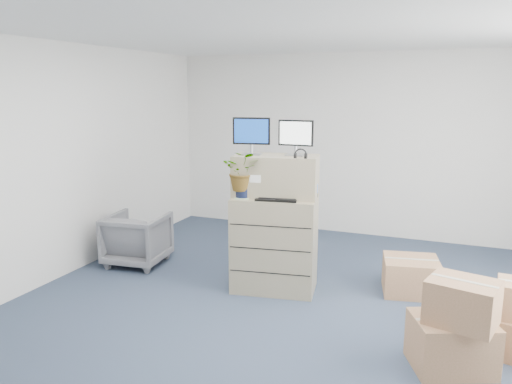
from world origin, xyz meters
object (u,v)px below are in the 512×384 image
(filing_cabinet_lower, at_px, (275,244))
(office_chair, at_px, (137,236))
(keyboard, at_px, (277,199))
(monitor_right, at_px, (296,136))
(potted_plant, at_px, (243,176))
(monitor_left, at_px, (251,134))
(water_bottle, at_px, (282,184))

(filing_cabinet_lower, bearing_deg, office_chair, 167.05)
(keyboard, xyz_separation_m, office_chair, (-2.01, 0.27, -0.72))
(monitor_right, distance_m, keyboard, 0.72)
(filing_cabinet_lower, distance_m, potted_plant, 0.86)
(keyboard, xyz_separation_m, potted_plant, (-0.38, -0.03, 0.23))
(keyboard, bearing_deg, office_chair, 162.24)
(monitor_left, xyz_separation_m, keyboard, (0.35, -0.14, -0.68))
(water_bottle, bearing_deg, filing_cabinet_lower, -144.25)
(filing_cabinet_lower, relative_size, water_bottle, 3.82)
(water_bottle, xyz_separation_m, potted_plant, (-0.38, -0.22, 0.10))
(monitor_left, distance_m, water_bottle, 0.65)
(monitor_left, xyz_separation_m, potted_plant, (-0.03, -0.18, -0.45))
(potted_plant, xyz_separation_m, office_chair, (-1.63, 0.30, -0.95))
(filing_cabinet_lower, xyz_separation_m, keyboard, (0.07, -0.15, 0.55))
(water_bottle, height_order, office_chair, water_bottle)
(monitor_right, relative_size, keyboard, 0.88)
(monitor_left, height_order, keyboard, monitor_left)
(water_bottle, relative_size, office_chair, 0.38)
(monitor_left, bearing_deg, office_chair, 164.48)
(filing_cabinet_lower, bearing_deg, potted_plant, -159.51)
(office_chair, bearing_deg, monitor_right, 172.71)
(filing_cabinet_lower, distance_m, monitor_left, 1.26)
(monitor_right, bearing_deg, keyboard, -116.40)
(filing_cabinet_lower, distance_m, keyboard, 0.57)
(potted_plant, relative_size, office_chair, 0.63)
(monitor_left, distance_m, office_chair, 2.18)
(keyboard, bearing_deg, potted_plant, 174.72)
(filing_cabinet_lower, bearing_deg, monitor_right, 17.84)
(potted_plant, bearing_deg, filing_cabinet_lower, 29.73)
(potted_plant, bearing_deg, keyboard, 4.82)
(monitor_left, relative_size, water_bottle, 1.47)
(monitor_right, distance_m, potted_plant, 0.73)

